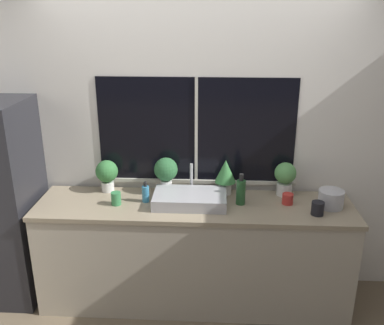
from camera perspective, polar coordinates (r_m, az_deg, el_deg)
ground_plane at (r=3.62m, az=0.01°, el=-20.43°), size 14.00×14.00×0.00m
wall_back at (r=3.55m, az=0.60°, el=3.67°), size 8.00×0.09×2.70m
counter at (r=3.59m, az=0.28°, el=-11.98°), size 2.50×0.61×0.89m
sink at (r=3.37m, az=-0.28°, el=-4.81°), size 0.57×0.40×0.26m
potted_plant_far_left at (r=3.63m, az=-11.28°, el=-1.41°), size 0.19×0.19×0.27m
potted_plant_center_left at (r=3.53m, az=-3.50°, el=-1.18°), size 0.19×0.19×0.30m
potted_plant_center_right at (r=3.51m, az=4.48°, el=-1.52°), size 0.17×0.17×0.30m
potted_plant_far_right at (r=3.56m, az=12.31°, el=-1.87°), size 0.18×0.18×0.28m
soap_bottle at (r=3.42m, az=-6.21°, el=-4.13°), size 0.06×0.06×0.17m
bottle_tall at (r=3.37m, az=6.53°, el=-3.86°), size 0.07×0.07×0.25m
mug_red at (r=3.45m, az=12.63°, el=-4.75°), size 0.09×0.09×0.08m
mug_black at (r=3.33m, az=16.40°, el=-5.88°), size 0.09×0.09×0.10m
mug_green at (r=3.41m, az=-10.09°, el=-4.74°), size 0.08×0.08×0.10m
kettle at (r=3.48m, az=18.05°, el=-4.53°), size 0.20×0.20×0.15m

